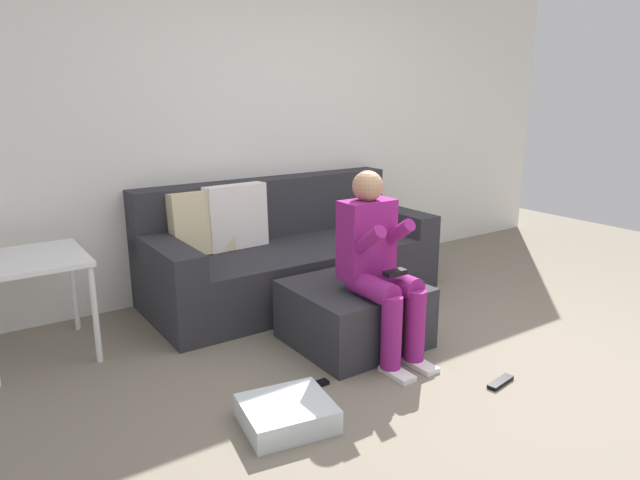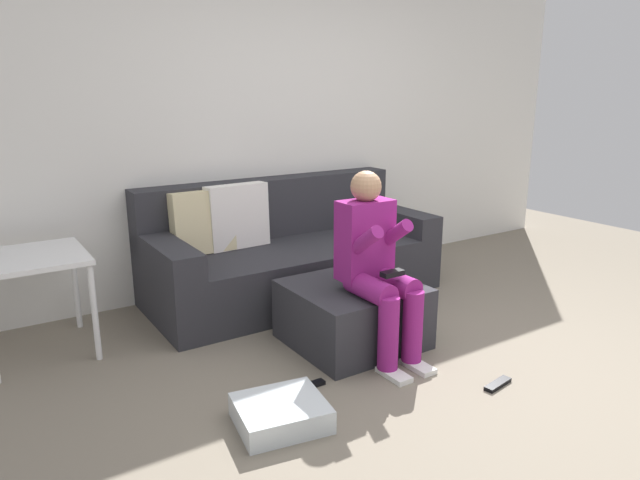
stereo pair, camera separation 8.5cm
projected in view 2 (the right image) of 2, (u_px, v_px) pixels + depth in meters
ground_plane at (500, 386)px, 3.13m from camera, size 8.26×8.26×0.00m
wall_back at (284, 119)px, 4.70m from camera, size 6.36×0.10×2.67m
couch_sectional at (286, 254)px, 4.46m from camera, size 2.21×0.96×0.89m
ottoman at (352, 314)px, 3.62m from camera, size 0.76×0.73×0.39m
person_seated at (376, 263)px, 3.36m from camera, size 0.33×0.61×1.11m
storage_bin at (281, 413)px, 2.76m from camera, size 0.48×0.44×0.12m
side_table at (32, 268)px, 3.39m from camera, size 0.60×0.63×0.63m
remote_near_ottoman at (498, 384)px, 3.13m from camera, size 0.20×0.08×0.02m
remote_by_storage_bin at (311, 385)px, 3.12m from camera, size 0.16×0.05×0.02m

